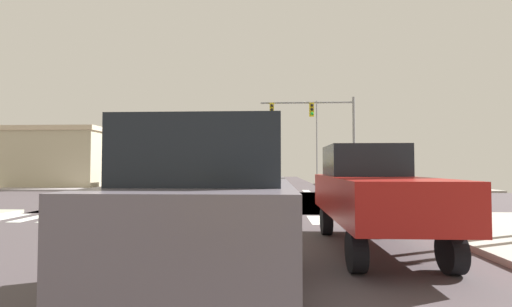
{
  "coord_description": "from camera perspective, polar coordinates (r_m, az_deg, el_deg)",
  "views": [
    {
      "loc": [
        2.77,
        -19.64,
        1.82
      ],
      "look_at": [
        1.41,
        8.79,
        2.87
      ],
      "focal_mm": 25.09,
      "sensor_mm": 36.0,
      "label": 1
    }
  ],
  "objects": [
    {
      "name": "bank_building",
      "position": [
        38.18,
        -28.26,
        -0.68
      ],
      "size": [
        11.84,
        9.79,
        5.2
      ],
      "color": "#B4A98A",
      "rests_on": "ground"
    },
    {
      "name": "traffic_signal_mast",
      "position": [
        27.21,
        9.88,
        5.06
      ],
      "size": [
        7.03,
        0.55,
        7.03
      ],
      "color": "gray",
      "rests_on": "ground"
    },
    {
      "name": "suv_crossing_3",
      "position": [
        4.98,
        -6.23,
        -7.03
      ],
      "size": [
        1.96,
        4.6,
        2.34
      ],
      "color": "black",
      "rests_on": "ground"
    },
    {
      "name": "ground",
      "position": [
        19.92,
        -5.31,
        -7.42
      ],
      "size": [
        90.0,
        90.0,
        0.05
      ],
      "color": "#463D41"
    },
    {
      "name": "sedan_leading_1",
      "position": [
        40.7,
        -4.0,
        -3.09
      ],
      "size": [
        1.8,
        4.3,
        1.88
      ],
      "rotation": [
        0.0,
        0.0,
        3.14
      ],
      "color": "black",
      "rests_on": "ground"
    },
    {
      "name": "box_truck_outer_1",
      "position": [
        50.69,
        -6.08,
        -1.25
      ],
      "size": [
        2.4,
        7.2,
        4.85
      ],
      "rotation": [
        0.0,
        0.0,
        3.14
      ],
      "color": "black",
      "rests_on": "ground"
    },
    {
      "name": "street_lamp",
      "position": [
        41.56,
        9.38,
        3.01
      ],
      "size": [
        1.78,
        0.32,
        9.38
      ],
      "color": "gray",
      "rests_on": "ground"
    },
    {
      "name": "pickup_middle_1",
      "position": [
        8.51,
        18.01,
        -5.58
      ],
      "size": [
        2.0,
        5.1,
        2.35
      ],
      "color": "black",
      "rests_on": "ground"
    },
    {
      "name": "sidewalk_corner_nw",
      "position": [
        35.4,
        -23.81,
        -4.76
      ],
      "size": [
        12.0,
        12.0,
        0.14
      ],
      "color": "#9C9498",
      "rests_on": "ground"
    },
    {
      "name": "crosswalk_far",
      "position": [
        27.17,
        -3.67,
        -5.94
      ],
      "size": [
        13.5,
        2.0,
        0.01
      ],
      "color": "white",
      "rests_on": "ground"
    },
    {
      "name": "sedan_inner_3",
      "position": [
        32.31,
        -11.2,
        -3.32
      ],
      "size": [
        1.8,
        4.3,
        1.88
      ],
      "rotation": [
        0.0,
        0.0,
        3.14
      ],
      "color": "black",
      "rests_on": "ground"
    },
    {
      "name": "suv_nearside_1",
      "position": [
        52.36,
        -2.49,
        -2.57
      ],
      "size": [
        1.96,
        4.6,
        2.34
      ],
      "rotation": [
        0.0,
        0.0,
        3.14
      ],
      "color": "black",
      "rests_on": "ground"
    },
    {
      "name": "sidewalk_corner_ne",
      "position": [
        33.3,
        20.7,
        -4.99
      ],
      "size": [
        12.0,
        12.0,
        0.14
      ],
      "color": "#A09B91",
      "rests_on": "ground"
    },
    {
      "name": "crosswalk_near",
      "position": [
        12.84,
        -11.08,
        -10.21
      ],
      "size": [
        13.5,
        2.0,
        0.01
      ],
      "color": "white",
      "rests_on": "ground"
    }
  ]
}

